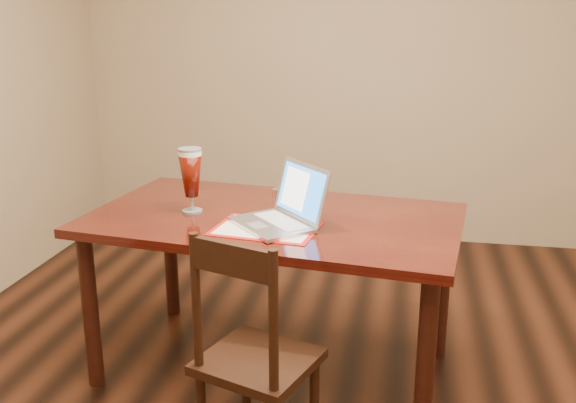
# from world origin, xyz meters

# --- Properties ---
(dining_table) EXTENTS (1.79, 1.15, 1.10)m
(dining_table) POSITION_xyz_m (-0.38, 0.46, 0.71)
(dining_table) COLOR #481409
(dining_table) RESTS_ON ground
(dining_chair) EXTENTS (0.51, 0.50, 0.95)m
(dining_chair) POSITION_xyz_m (-0.31, -0.21, 0.45)
(dining_chair) COLOR black
(dining_chair) RESTS_ON ground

